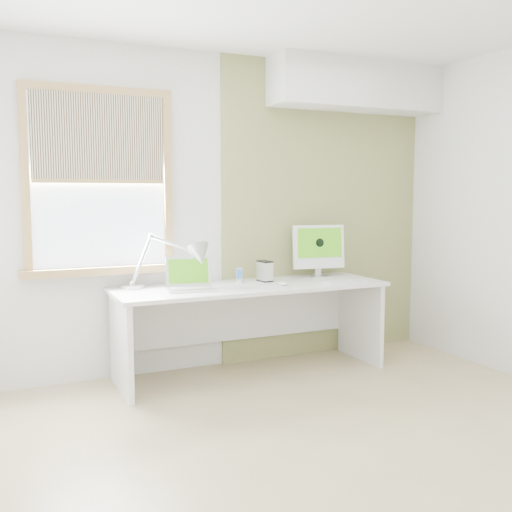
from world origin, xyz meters
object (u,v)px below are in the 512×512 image
external_drive (265,271)px  imac (319,248)px  laptop (190,281)px  desk_lamp (187,259)px  desk (248,308)px

external_drive → imac: 0.57m
laptop → imac: 1.27m
laptop → imac: bearing=8.1°
desk_lamp → external_drive: size_ratio=4.16×
external_drive → imac: size_ratio=0.37×
imac → external_drive: bearing=-174.7°
laptop → imac: imac is taller
laptop → external_drive: size_ratio=2.27×
laptop → external_drive: (0.69, 0.13, 0.03)m
desk_lamp → laptop: 0.19m
external_drive → imac: bearing=5.3°
desk_lamp → imac: (1.23, 0.08, 0.03)m
imac → desk_lamp: bearing=-176.4°
desk → laptop: 0.58m
desk_lamp → imac: 1.23m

